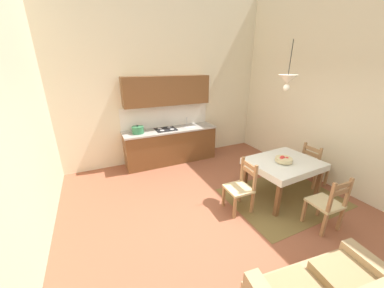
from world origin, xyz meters
TOP-DOWN VIEW (x-y plane):
  - ground_plane at (0.00, 0.00)m, footprint 5.87×6.13m
  - wall_back at (0.00, 2.83)m, footprint 5.87×0.12m
  - wall_right at (2.69, 0.00)m, footprint 0.12×6.13m
  - area_rug at (1.35, -0.09)m, footprint 2.10×1.60m
  - kitchen_cabinetry at (-0.06, 2.49)m, footprint 2.39×0.63m
  - dining_table at (1.35, 0.01)m, footprint 1.33×1.07m
  - dining_chair_tv_side at (0.36, -0.01)m, footprint 0.44×0.44m
  - dining_chair_camera_side at (1.28, -0.95)m, footprint 0.44×0.44m
  - dining_chair_window_side at (2.29, 0.04)m, footprint 0.43×0.43m
  - fruit_bowl at (1.28, -0.03)m, footprint 0.30×0.30m
  - pendant_lamp at (1.28, 0.16)m, footprint 0.32×0.32m

SIDE VIEW (x-z plane):
  - ground_plane at x=0.00m, z-range -0.10..0.00m
  - area_rug at x=1.35m, z-range 0.00..0.01m
  - dining_chair_tv_side at x=0.36m, z-range -0.02..0.91m
  - dining_chair_camera_side at x=1.28m, z-range -0.02..0.91m
  - dining_chair_window_side at x=2.29m, z-range -0.02..0.91m
  - dining_table at x=1.35m, z-range 0.25..1.00m
  - fruit_bowl at x=1.28m, z-range 0.75..0.87m
  - kitchen_cabinetry at x=-0.06m, z-range -0.24..1.96m
  - wall_back at x=0.00m, z-range 0.00..4.24m
  - wall_right at x=2.69m, z-range 0.00..4.24m
  - pendant_lamp at x=1.28m, z-range 1.82..2.62m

